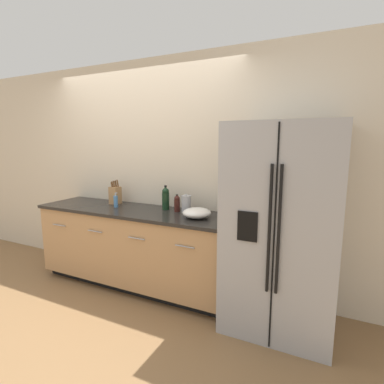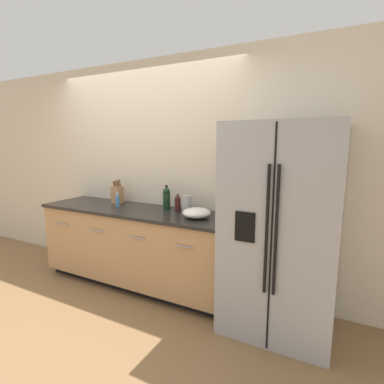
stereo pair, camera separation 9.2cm
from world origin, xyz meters
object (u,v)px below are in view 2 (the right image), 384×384
at_px(knife_block, 117,194).
at_px(wine_bottle, 167,198).
at_px(refrigerator, 281,229).
at_px(soap_dispenser, 117,201).
at_px(mixing_bowl, 197,213).
at_px(steel_canister, 187,204).
at_px(oil_bottle, 178,203).

relative_size(knife_block, wine_bottle, 1.09).
bearing_deg(refrigerator, wine_bottle, 170.90).
bearing_deg(soap_dispenser, knife_block, 131.53).
bearing_deg(wine_bottle, knife_block, 179.51).
bearing_deg(mixing_bowl, steel_canister, 142.30).
height_order(refrigerator, wine_bottle, refrigerator).
distance_m(wine_bottle, oil_bottle, 0.17).
xyz_separation_m(refrigerator, soap_dispenser, (-1.90, 0.06, 0.07)).
height_order(knife_block, soap_dispenser, knife_block).
xyz_separation_m(knife_block, soap_dispenser, (0.14, -0.16, -0.04)).
height_order(wine_bottle, mixing_bowl, wine_bottle).
distance_m(refrigerator, steel_canister, 1.05).
distance_m(soap_dispenser, oil_bottle, 0.76).
height_order(wine_bottle, oil_bottle, wine_bottle).
height_order(knife_block, mixing_bowl, knife_block).
distance_m(refrigerator, wine_bottle, 1.33).
distance_m(refrigerator, soap_dispenser, 1.90).
height_order(knife_block, wine_bottle, knife_block).
bearing_deg(wine_bottle, steel_canister, -7.07).
distance_m(knife_block, steel_canister, 1.00).
relative_size(steel_canister, mixing_bowl, 0.70).
bearing_deg(wine_bottle, refrigerator, -9.10).
bearing_deg(steel_canister, soap_dispenser, -172.42).
bearing_deg(oil_bottle, knife_block, 177.58).
distance_m(refrigerator, mixing_bowl, 0.84).
bearing_deg(knife_block, soap_dispenser, -48.47).
xyz_separation_m(oil_bottle, mixing_bowl, (0.31, -0.15, -0.04)).
xyz_separation_m(knife_block, steel_canister, (1.00, -0.04, -0.02)).
height_order(wine_bottle, steel_canister, wine_bottle).
xyz_separation_m(soap_dispenser, steel_canister, (0.86, 0.11, 0.02)).
xyz_separation_m(knife_block, mixing_bowl, (1.20, -0.19, -0.06)).
xyz_separation_m(refrigerator, mixing_bowl, (-0.84, 0.02, 0.05)).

